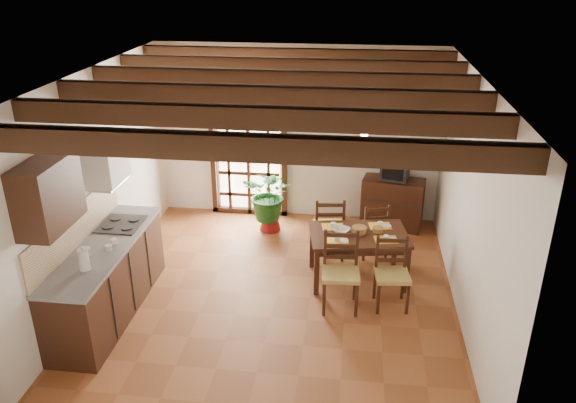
% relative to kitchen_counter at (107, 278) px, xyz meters
% --- Properties ---
extents(ground_plane, '(5.00, 5.00, 0.00)m').
position_rel_kitchen_counter_xyz_m(ground_plane, '(1.96, 0.60, -0.47)').
color(ground_plane, brown).
extents(room_shell, '(4.52, 5.02, 2.81)m').
position_rel_kitchen_counter_xyz_m(room_shell, '(1.96, 0.60, 1.34)').
color(room_shell, silver).
rests_on(room_shell, ground_plane).
extents(ceiling_beams, '(4.50, 4.34, 0.20)m').
position_rel_kitchen_counter_xyz_m(ceiling_beams, '(1.96, 0.60, 2.22)').
color(ceiling_beams, black).
rests_on(ceiling_beams, room_shell).
extents(french_door, '(1.26, 0.11, 2.32)m').
position_rel_kitchen_counter_xyz_m(french_door, '(1.16, 3.05, 0.70)').
color(french_door, white).
rests_on(french_door, ground_plane).
extents(kitchen_counter, '(0.64, 2.25, 1.38)m').
position_rel_kitchen_counter_xyz_m(kitchen_counter, '(0.00, 0.00, 0.00)').
color(kitchen_counter, black).
rests_on(kitchen_counter, ground_plane).
extents(upper_cabinet, '(0.35, 0.80, 0.70)m').
position_rel_kitchen_counter_xyz_m(upper_cabinet, '(-0.12, -0.70, 1.38)').
color(upper_cabinet, black).
rests_on(upper_cabinet, room_shell).
extents(range_hood, '(0.38, 0.60, 0.54)m').
position_rel_kitchen_counter_xyz_m(range_hood, '(-0.09, 0.55, 1.26)').
color(range_hood, white).
rests_on(range_hood, room_shell).
extents(counter_items, '(0.50, 1.43, 0.25)m').
position_rel_kitchen_counter_xyz_m(counter_items, '(0.00, 0.09, 0.49)').
color(counter_items, black).
rests_on(counter_items, kitchen_counter).
extents(dining_table, '(1.38, 1.01, 0.69)m').
position_rel_kitchen_counter_xyz_m(dining_table, '(2.97, 1.14, 0.12)').
color(dining_table, '#361C11').
rests_on(dining_table, ground_plane).
extents(chair_near_left, '(0.48, 0.46, 0.97)m').
position_rel_kitchen_counter_xyz_m(chair_near_left, '(2.77, 0.45, -0.17)').
color(chair_near_left, tan).
rests_on(chair_near_left, ground_plane).
extents(chair_near_right, '(0.45, 0.43, 0.89)m').
position_rel_kitchen_counter_xyz_m(chair_near_right, '(3.39, 0.55, -0.19)').
color(chair_near_right, tan).
rests_on(chair_near_right, ground_plane).
extents(chair_far_left, '(0.49, 0.47, 0.94)m').
position_rel_kitchen_counter_xyz_m(chair_far_left, '(2.55, 1.72, -0.18)').
color(chair_far_left, tan).
rests_on(chair_far_left, ground_plane).
extents(chair_far_right, '(0.48, 0.47, 0.84)m').
position_rel_kitchen_counter_xyz_m(chair_far_right, '(3.18, 1.83, -0.21)').
color(chair_far_right, tan).
rests_on(chair_far_right, ground_plane).
extents(table_setting, '(0.92, 0.61, 0.09)m').
position_rel_kitchen_counter_xyz_m(table_setting, '(2.97, 1.14, 0.18)').
color(table_setting, yellow).
rests_on(table_setting, dining_table).
extents(table_bowl, '(0.28, 0.28, 0.05)m').
position_rel_kitchen_counter_xyz_m(table_bowl, '(2.74, 1.15, 0.24)').
color(table_bowl, white).
rests_on(table_bowl, dining_table).
extents(sideboard, '(1.01, 0.60, 0.80)m').
position_rel_kitchen_counter_xyz_m(sideboard, '(3.50, 2.83, -0.07)').
color(sideboard, black).
rests_on(sideboard, ground_plane).
extents(crt_tv, '(0.48, 0.46, 0.35)m').
position_rel_kitchen_counter_xyz_m(crt_tv, '(3.50, 2.82, 0.52)').
color(crt_tv, black).
rests_on(crt_tv, sideboard).
extents(fuse_box, '(0.25, 0.03, 0.32)m').
position_rel_kitchen_counter_xyz_m(fuse_box, '(3.46, 3.08, 1.28)').
color(fuse_box, white).
rests_on(fuse_box, room_shell).
extents(plant_pot, '(0.33, 0.33, 0.20)m').
position_rel_kitchen_counter_xyz_m(plant_pot, '(1.59, 2.45, -0.36)').
color(plant_pot, maroon).
rests_on(plant_pot, ground_plane).
extents(potted_plant, '(2.35, 2.13, 2.24)m').
position_rel_kitchen_counter_xyz_m(potted_plant, '(1.59, 2.45, 0.10)').
color(potted_plant, '#144C19').
rests_on(potted_plant, ground_plane).
extents(wall_shelf, '(0.20, 0.42, 0.20)m').
position_rel_kitchen_counter_xyz_m(wall_shelf, '(4.10, 2.20, 1.04)').
color(wall_shelf, black).
rests_on(wall_shelf, room_shell).
extents(shelf_vase, '(0.15, 0.15, 0.15)m').
position_rel_kitchen_counter_xyz_m(shelf_vase, '(4.10, 2.20, 1.18)').
color(shelf_vase, '#B2BFB2').
rests_on(shelf_vase, wall_shelf).
extents(shelf_flowers, '(0.14, 0.14, 0.36)m').
position_rel_kitchen_counter_xyz_m(shelf_flowers, '(4.10, 2.20, 1.38)').
color(shelf_flowers, yellow).
rests_on(shelf_flowers, shelf_vase).
extents(framed_picture, '(0.03, 0.32, 0.32)m').
position_rel_kitchen_counter_xyz_m(framed_picture, '(4.18, 2.20, 1.58)').
color(framed_picture, brown).
rests_on(framed_picture, room_shell).
extents(pendant_lamp, '(0.36, 0.36, 0.84)m').
position_rel_kitchen_counter_xyz_m(pendant_lamp, '(2.97, 1.24, 1.60)').
color(pendant_lamp, black).
rests_on(pendant_lamp, room_shell).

